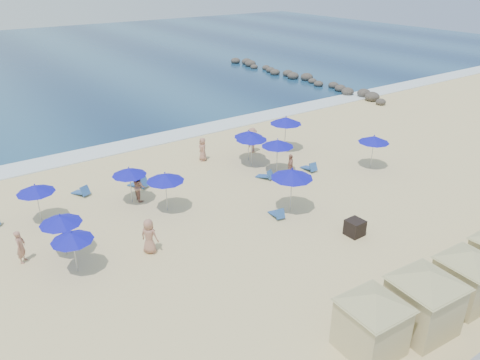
{
  "coord_description": "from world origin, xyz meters",
  "views": [
    {
      "loc": [
        -13.82,
        -16.77,
        12.61
      ],
      "look_at": [
        0.1,
        3.0,
        1.42
      ],
      "focal_mm": 35.0,
      "sensor_mm": 36.0,
      "label": 1
    }
  ],
  "objects_px": {
    "umbrella_5": "(165,177)",
    "beachgoer_3": "(252,140)",
    "trash_bin": "(355,228)",
    "cabana_0": "(373,315)",
    "rock_jetty": "(298,77)",
    "umbrella_2": "(35,189)",
    "beachgoer_2": "(290,167)",
    "beachgoer_5": "(149,236)",
    "umbrella_10": "(286,120)",
    "beachgoer_0": "(21,247)",
    "beachgoer_1": "(139,186)",
    "umbrella_8": "(278,143)",
    "umbrella_7": "(252,137)",
    "umbrella_1": "(60,219)",
    "umbrella_11": "(374,139)",
    "umbrella_9": "(249,134)",
    "cabana_2": "(468,270)",
    "beachgoer_4": "(203,149)",
    "umbrella_3": "(72,237)",
    "cabana_1": "(425,293)",
    "umbrella_4": "(129,172)",
    "umbrella_6": "(292,174)"
  },
  "relations": [
    {
      "from": "cabana_1",
      "to": "beachgoer_0",
      "type": "xyz_separation_m",
      "value": [
        -11.26,
        13.33,
        -0.86
      ]
    },
    {
      "from": "beachgoer_0",
      "to": "beachgoer_1",
      "type": "xyz_separation_m",
      "value": [
        7.08,
        2.73,
        0.05
      ]
    },
    {
      "from": "umbrella_8",
      "to": "cabana_2",
      "type": "bearing_deg",
      "value": -98.25
    },
    {
      "from": "rock_jetty",
      "to": "umbrella_10",
      "type": "height_order",
      "value": "umbrella_10"
    },
    {
      "from": "umbrella_2",
      "to": "beachgoer_2",
      "type": "bearing_deg",
      "value": -13.53
    },
    {
      "from": "trash_bin",
      "to": "umbrella_1",
      "type": "xyz_separation_m",
      "value": [
        -12.59,
        6.67,
        1.51
      ]
    },
    {
      "from": "cabana_0",
      "to": "umbrella_1",
      "type": "xyz_separation_m",
      "value": [
        -7.08,
        12.35,
        0.38
      ]
    },
    {
      "from": "umbrella_5",
      "to": "umbrella_9",
      "type": "xyz_separation_m",
      "value": [
        8.07,
        3.36,
        -0.08
      ]
    },
    {
      "from": "cabana_0",
      "to": "rock_jetty",
      "type": "bearing_deg",
      "value": 51.77
    },
    {
      "from": "trash_bin",
      "to": "umbrella_6",
      "type": "distance_m",
      "value": 4.38
    },
    {
      "from": "beachgoer_5",
      "to": "umbrella_6",
      "type": "bearing_deg",
      "value": -131.12
    },
    {
      "from": "rock_jetty",
      "to": "beachgoer_5",
      "type": "distance_m",
      "value": 38.54
    },
    {
      "from": "trash_bin",
      "to": "beachgoer_3",
      "type": "distance_m",
      "value": 12.61
    },
    {
      "from": "umbrella_5",
      "to": "umbrella_11",
      "type": "distance_m",
      "value": 14.37
    },
    {
      "from": "umbrella_10",
      "to": "beachgoer_0",
      "type": "height_order",
      "value": "umbrella_10"
    },
    {
      "from": "beachgoer_3",
      "to": "umbrella_8",
      "type": "bearing_deg",
      "value": 38.73
    },
    {
      "from": "umbrella_2",
      "to": "beachgoer_3",
      "type": "xyz_separation_m",
      "value": [
        15.35,
        1.67,
        -1.02
      ]
    },
    {
      "from": "rock_jetty",
      "to": "beachgoer_4",
      "type": "distance_m",
      "value": 27.02
    },
    {
      "from": "umbrella_8",
      "to": "umbrella_11",
      "type": "xyz_separation_m",
      "value": [
        5.8,
        -3.02,
        -0.05
      ]
    },
    {
      "from": "umbrella_9",
      "to": "rock_jetty",
      "type": "bearing_deg",
      "value": 40.77
    },
    {
      "from": "umbrella_11",
      "to": "beachgoer_3",
      "type": "distance_m",
      "value": 8.58
    },
    {
      "from": "umbrella_2",
      "to": "beachgoer_3",
      "type": "bearing_deg",
      "value": 6.2
    },
    {
      "from": "cabana_0",
      "to": "umbrella_1",
      "type": "distance_m",
      "value": 14.24
    },
    {
      "from": "rock_jetty",
      "to": "beachgoer_2",
      "type": "distance_m",
      "value": 28.65
    },
    {
      "from": "beachgoer_0",
      "to": "umbrella_4",
      "type": "bearing_deg",
      "value": -33.92
    },
    {
      "from": "cabana_1",
      "to": "umbrella_2",
      "type": "height_order",
      "value": "cabana_1"
    },
    {
      "from": "umbrella_3",
      "to": "umbrella_1",
      "type": "bearing_deg",
      "value": 90.14
    },
    {
      "from": "umbrella_7",
      "to": "beachgoer_0",
      "type": "bearing_deg",
      "value": -168.68
    },
    {
      "from": "umbrella_7",
      "to": "umbrella_9",
      "type": "distance_m",
      "value": 0.94
    },
    {
      "from": "trash_bin",
      "to": "cabana_2",
      "type": "relative_size",
      "value": 0.19
    },
    {
      "from": "umbrella_9",
      "to": "cabana_0",
      "type": "bearing_deg",
      "value": -112.41
    },
    {
      "from": "umbrella_5",
      "to": "umbrella_7",
      "type": "distance_m",
      "value": 8.09
    },
    {
      "from": "cabana_2",
      "to": "beachgoer_4",
      "type": "xyz_separation_m",
      "value": [
        -0.78,
        19.2,
        -0.72
      ]
    },
    {
      "from": "cabana_0",
      "to": "beachgoer_2",
      "type": "height_order",
      "value": "cabana_0"
    },
    {
      "from": "umbrella_6",
      "to": "umbrella_11",
      "type": "bearing_deg",
      "value": 10.31
    },
    {
      "from": "cabana_0",
      "to": "umbrella_7",
      "type": "bearing_deg",
      "value": 67.66
    },
    {
      "from": "trash_bin",
      "to": "umbrella_8",
      "type": "relative_size",
      "value": 0.35
    },
    {
      "from": "rock_jetty",
      "to": "umbrella_10",
      "type": "distance_m",
      "value": 23.61
    },
    {
      "from": "umbrella_4",
      "to": "umbrella_5",
      "type": "bearing_deg",
      "value": -60.14
    },
    {
      "from": "trash_bin",
      "to": "beachgoer_5",
      "type": "bearing_deg",
      "value": 152.21
    },
    {
      "from": "umbrella_8",
      "to": "umbrella_7",
      "type": "bearing_deg",
      "value": 108.89
    },
    {
      "from": "trash_bin",
      "to": "umbrella_7",
      "type": "distance_m",
      "value": 10.53
    },
    {
      "from": "umbrella_8",
      "to": "beachgoer_3",
      "type": "relative_size",
      "value": 1.29
    },
    {
      "from": "beachgoer_0",
      "to": "umbrella_2",
      "type": "bearing_deg",
      "value": 7.81
    },
    {
      "from": "umbrella_1",
      "to": "umbrella_3",
      "type": "distance_m",
      "value": 1.67
    },
    {
      "from": "umbrella_5",
      "to": "beachgoer_3",
      "type": "bearing_deg",
      "value": 25.89
    },
    {
      "from": "umbrella_5",
      "to": "beachgoer_3",
      "type": "xyz_separation_m",
      "value": [
        9.24,
        4.49,
        -1.13
      ]
    },
    {
      "from": "umbrella_3",
      "to": "beachgoer_0",
      "type": "xyz_separation_m",
      "value": [
        -1.8,
        2.24,
        -1.03
      ]
    },
    {
      "from": "umbrella_10",
      "to": "beachgoer_5",
      "type": "bearing_deg",
      "value": -154.48
    },
    {
      "from": "umbrella_8",
      "to": "beachgoer_1",
      "type": "distance_m",
      "value": 9.26
    }
  ]
}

